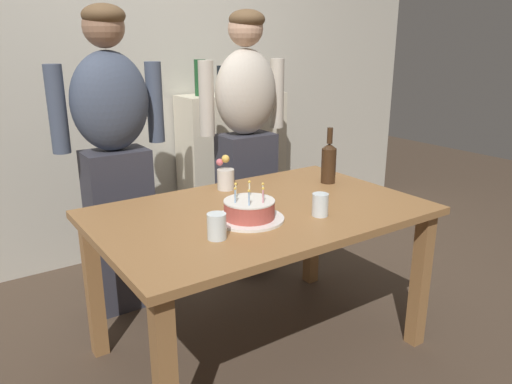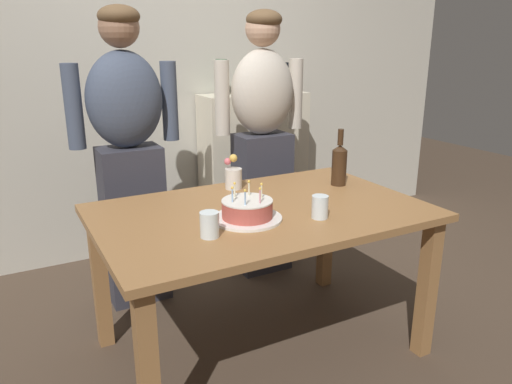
# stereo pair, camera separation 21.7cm
# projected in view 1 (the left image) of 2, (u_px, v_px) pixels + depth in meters

# --- Properties ---
(ground_plane) EXTENTS (10.00, 10.00, 0.00)m
(ground_plane) POSITION_uv_depth(u_px,v_px,m) (260.00, 347.00, 2.48)
(ground_plane) COLOR #47382B
(back_wall) EXTENTS (5.20, 0.10, 2.60)m
(back_wall) POSITION_uv_depth(u_px,v_px,m) (130.00, 69.00, 3.32)
(back_wall) COLOR beige
(back_wall) RESTS_ON ground_plane
(dining_table) EXTENTS (1.50, 0.96, 0.74)m
(dining_table) POSITION_uv_depth(u_px,v_px,m) (260.00, 228.00, 2.29)
(dining_table) COLOR olive
(dining_table) RESTS_ON ground_plane
(birthday_cake) EXTENTS (0.30, 0.30, 0.16)m
(birthday_cake) POSITION_uv_depth(u_px,v_px,m) (249.00, 211.00, 2.11)
(birthday_cake) COLOR white
(birthday_cake) RESTS_ON dining_table
(water_glass_near) EXTENTS (0.07, 0.07, 0.10)m
(water_glass_near) POSITION_uv_depth(u_px,v_px,m) (320.00, 205.00, 2.16)
(water_glass_near) COLOR silver
(water_glass_near) RESTS_ON dining_table
(water_glass_far) EXTENTS (0.08, 0.08, 0.10)m
(water_glass_far) POSITION_uv_depth(u_px,v_px,m) (217.00, 226.00, 1.91)
(water_glass_far) COLOR silver
(water_glass_far) RESTS_ON dining_table
(wine_bottle) EXTENTS (0.08, 0.08, 0.30)m
(wine_bottle) POSITION_uv_depth(u_px,v_px,m) (329.00, 162.00, 2.65)
(wine_bottle) COLOR #382314
(wine_bottle) RESTS_ON dining_table
(flower_vase) EXTENTS (0.09, 0.09, 0.18)m
(flower_vase) POSITION_uv_depth(u_px,v_px,m) (225.00, 177.00, 2.54)
(flower_vase) COLOR silver
(flower_vase) RESTS_ON dining_table
(person_man_bearded) EXTENTS (0.61, 0.27, 1.66)m
(person_man_bearded) POSITION_uv_depth(u_px,v_px,m) (115.00, 159.00, 2.64)
(person_man_bearded) COLOR #33333D
(person_man_bearded) RESTS_ON ground_plane
(person_woman_cardigan) EXTENTS (0.61, 0.27, 1.66)m
(person_woman_cardigan) POSITION_uv_depth(u_px,v_px,m) (246.00, 141.00, 3.10)
(person_woman_cardigan) COLOR #33333D
(person_woman_cardigan) RESTS_ON ground_plane
(shelf_cabinet) EXTENTS (0.80, 0.30, 1.38)m
(shelf_cabinet) POSITION_uv_depth(u_px,v_px,m) (233.00, 166.00, 3.72)
(shelf_cabinet) COLOR beige
(shelf_cabinet) RESTS_ON ground_plane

